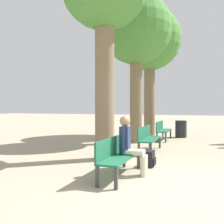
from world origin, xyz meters
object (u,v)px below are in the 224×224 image
bench_row_0 (117,153)px  tree_row_2 (150,41)px  trash_bin (181,129)px  backpack (150,159)px  bench_row_2 (162,129)px  tree_row_1 (136,32)px  person_seated (130,143)px  bench_row_1 (148,137)px

bench_row_0 → tree_row_2: bearing=96.5°
bench_row_0 → trash_bin: bench_row_0 is taller
backpack → bench_row_2: bearing=95.5°
bench_row_0 → tree_row_2: 8.80m
bench_row_2 → tree_row_2: (-0.88, 1.47, 4.30)m
tree_row_1 → tree_row_2: (0.00, 2.70, 0.27)m
person_seated → trash_bin: bearing=86.1°
backpack → tree_row_2: bearing=101.7°
bench_row_1 → trash_bin: (0.70, 4.27, -0.08)m
bench_row_1 → bench_row_2: bearing=90.0°
bench_row_0 → trash_bin: (0.70, 7.36, -0.08)m
bench_row_0 → trash_bin: size_ratio=2.14×
bench_row_1 → bench_row_2: size_ratio=1.00×
bench_row_1 → person_seated: 2.87m
bench_row_1 → person_seated: bearing=-85.6°
bench_row_0 → bench_row_2: size_ratio=1.00×
bench_row_1 → person_seated: size_ratio=1.35×
bench_row_0 → bench_row_2: same height
tree_row_1 → backpack: (1.36, -3.86, -4.31)m
tree_row_1 → person_seated: (1.10, -4.71, -3.83)m
tree_row_1 → trash_bin: tree_row_1 is taller
bench_row_0 → backpack: 1.22m
bench_row_0 → tree_row_1: size_ratio=0.28×
bench_row_2 → backpack: size_ratio=4.43×
tree_row_1 → trash_bin: (1.58, 2.42, -4.10)m
trash_bin → backpack: bearing=-92.0°
bench_row_1 → bench_row_2: (0.00, 3.08, 0.00)m
bench_row_0 → tree_row_2: (-0.88, 7.63, 4.30)m
tree_row_1 → bench_row_2: bearing=54.5°
bench_row_0 → person_seated: 0.37m
tree_row_2 → backpack: bearing=-78.3°
bench_row_0 → tree_row_2: tree_row_2 is taller
tree_row_2 → trash_bin: (1.58, -0.28, -4.38)m
bench_row_0 → trash_bin: 7.39m
bench_row_0 → person_seated: (0.22, 0.22, 0.19)m
trash_bin → person_seated: bearing=-93.9°
tree_row_1 → backpack: size_ratio=15.60×
person_seated → backpack: 1.01m
bench_row_2 → backpack: bench_row_2 is taller
person_seated → backpack: size_ratio=3.27×
person_seated → tree_row_1: bearing=103.1°
bench_row_0 → backpack: bench_row_0 is taller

